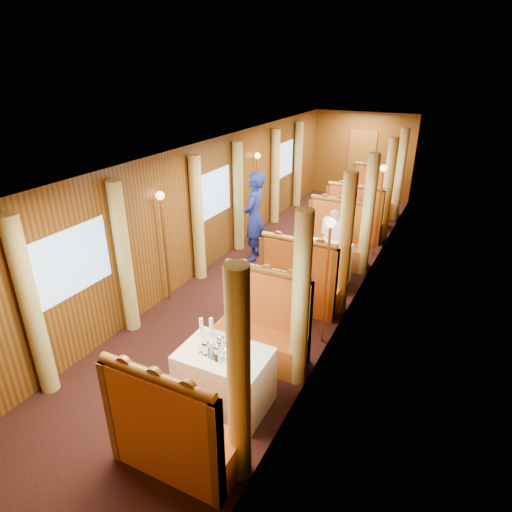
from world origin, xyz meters
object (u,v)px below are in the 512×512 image
Objects in this scene: teapot_left at (206,349)px; steward at (254,217)px; banquette_near_fwd at (173,436)px; banquette_mid_aft at (336,243)px; banquette_far_fwd at (354,221)px; teapot_right at (217,352)px; table_far at (364,211)px; teapot_back at (221,343)px; rose_vase_far at (367,190)px; table_near at (225,378)px; banquette_near_aft at (262,331)px; tea_tray at (217,353)px; banquette_mid_fwd at (300,285)px; passenger at (333,233)px; table_mid at (319,264)px; banquette_far_aft at (373,198)px; fruit_plate at (241,366)px; rose_vase_mid at (322,237)px.

steward is at bearing 104.57° from teapot_left.
banquette_mid_aft is at bearing 90.00° from banquette_near_fwd.
teapot_right is (-0.03, -6.08, 0.39)m from banquette_far_fwd.
teapot_back is at bearing -90.64° from table_far.
table_near is at bearing -90.17° from rose_vase_far.
banquette_near_aft is 3.94× the size of tea_tray.
banquette_near_fwd is 1.01m from teapot_left.
steward reaches higher than table_far.
tea_tray is 2.06× the size of teapot_left.
table_near is 6.78× the size of teapot_right.
banquette_mid_fwd is 0.72× the size of steward.
teapot_left is at bearing -92.24° from passenger.
banquette_far_fwd is at bearing 90.00° from table_mid.
banquette_far_fwd is 1.00× the size of banquette_far_aft.
table_far is 6.37× the size of teapot_left.
tea_tray is 0.38m from fruit_plate.
steward reaches higher than table_mid.
banquette_mid_fwd is at bearing -90.00° from table_mid.
table_far is at bearing 90.00° from banquette_near_fwd.
rose_vase_far is at bearing 144.22° from steward.
fruit_plate is (0.31, -3.65, 0.39)m from table_mid.
banquette_near_aft is 1.00× the size of banquette_far_aft.
rose_vase_mid is (0.02, 3.51, 0.55)m from table_near.
teapot_left is (-0.17, -1.12, 0.39)m from banquette_near_aft.
passenger is (0.06, 4.29, -0.02)m from tea_tray.
banquette_far_aft is at bearing 90.00° from table_far.
table_near is at bearing 154.51° from fruit_plate.
table_near is 4.51m from banquette_mid_aft.
banquette_near_fwd reaches higher than rose_vase_far.
steward reaches higher than banquette_near_aft.
tea_tray is 4.27m from steward.
rose_vase_mid is 0.47× the size of passenger.
teapot_right is at bearing 12.81° from steward.
teapot_left is at bearing -152.54° from tea_tray.
teapot_back is 0.44m from fruit_plate.
banquette_near_aft is 3.50m from banquette_mid_aft.
banquette_far_fwd is 8.13× the size of teapot_left.
banquette_far_fwd is at bearing 82.68° from teapot_back.
table_near is 0.78× the size of banquette_far_fwd.
banquette_far_fwd is (0.00, 3.50, 0.00)m from banquette_mid_fwd.
teapot_left reaches higher than teapot_back.
table_mid is 1.72m from steward.
banquette_far_fwd reaches higher than table_near.
banquette_mid_fwd is 3.72× the size of rose_vase_far.
banquette_near_aft is 3.72× the size of rose_vase_mid.
fruit_plate reaches higher than tea_tray.
rose_vase_mid and rose_vase_far have the same top height.
table_near is 0.39m from tea_tray.
banquette_mid_aft is at bearing 89.19° from tea_tray.
banquette_near_aft is 3.72× the size of rose_vase_far.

